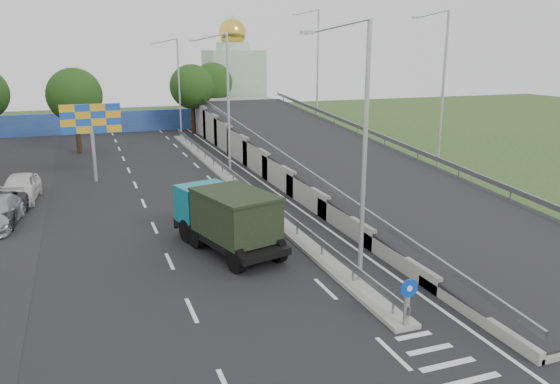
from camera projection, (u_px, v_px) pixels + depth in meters
name	position (u px, v px, depth m)	size (l,w,h in m)	color
ground	(445.00, 364.00, 16.37)	(160.00, 160.00, 0.00)	#2D4C1E
road_surface	(204.00, 203.00, 33.54)	(26.00, 90.00, 0.04)	black
median	(233.00, 183.00, 38.14)	(1.00, 44.00, 0.20)	gray
overpass_ramp	(331.00, 153.00, 40.21)	(10.00, 50.00, 3.50)	gray
median_guardrail	(233.00, 174.00, 37.98)	(0.09, 44.00, 0.71)	gray
sign_bollard	(407.00, 302.00, 18.08)	(0.64, 0.23, 1.67)	black
lamp_post_near	(361.00, 141.00, 20.38)	(2.74, 0.18, 10.08)	#B2B5B7
lamp_post_mid	(226.00, 98.00, 38.55)	(2.74, 0.18, 10.08)	#B2B5B7
lamp_post_far	(177.00, 82.00, 56.72)	(2.74, 0.18, 10.08)	#B2B5B7
blue_wall	(134.00, 121.00, 61.97)	(30.00, 0.50, 2.40)	#2A399D
church	(233.00, 79.00, 72.85)	(7.00, 7.00, 13.80)	#B2CCAD
billboard	(91.00, 123.00, 37.75)	(4.00, 0.24, 5.50)	#B2B5B7
tree_left_mid	(74.00, 96.00, 48.07)	(4.80, 4.80, 7.60)	black
tree_median_far	(192.00, 87.00, 59.32)	(4.80, 4.80, 7.60)	black
tree_ramp_far	(213.00, 82.00, 67.01)	(4.80, 4.80, 7.60)	black
dump_truck	(226.00, 216.00, 25.27)	(4.10, 7.12, 2.96)	black
parked_car_e	(20.00, 188.00, 33.64)	(2.02, 5.01, 1.71)	silver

